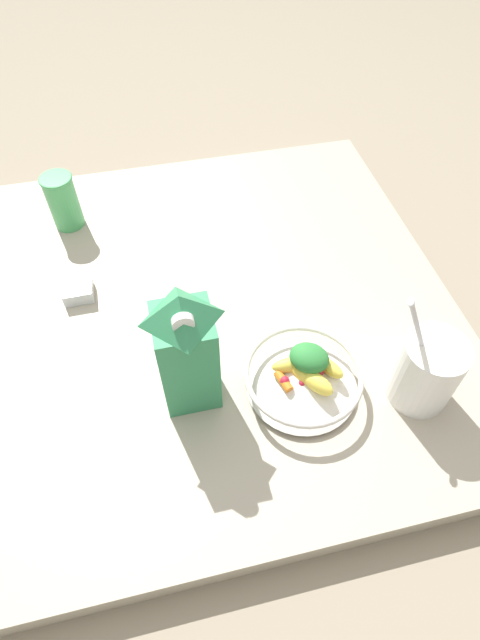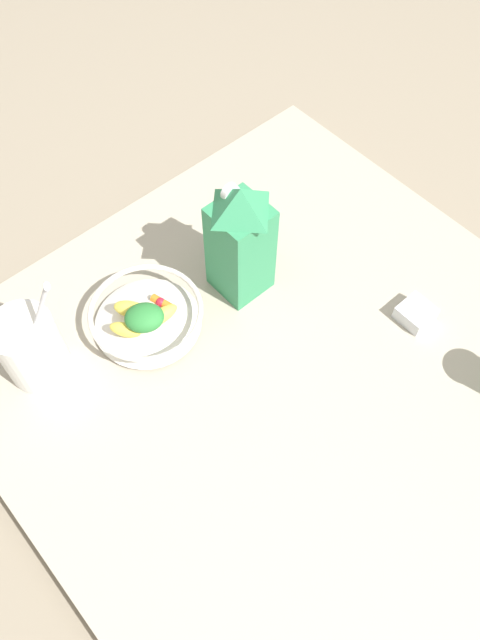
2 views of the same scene
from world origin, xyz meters
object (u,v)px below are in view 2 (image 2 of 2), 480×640
Objects in this scene: fruit_bowl at (146,316)px; milk_carton at (240,240)px; yogurt_tub at (30,346)px; spice_jar at (415,314)px.

milk_carton reaches higher than fruit_bowl.
fruit_bowl is 0.88× the size of yogurt_tub.
spice_jar is (-0.38, 0.31, -0.02)m from fruit_bowl.
yogurt_tub is 3.96× the size of spice_jar.
fruit_bowl is 0.22m from milk_carton.
milk_carton is 4.33× the size of spice_jar.
spice_jar is (-0.57, 0.37, -0.06)m from yogurt_tub.
spice_jar is at bearing 124.65° from milk_carton.
milk_carton is at bearing -55.35° from spice_jar.
yogurt_tub is at bearing -32.62° from spice_jar.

